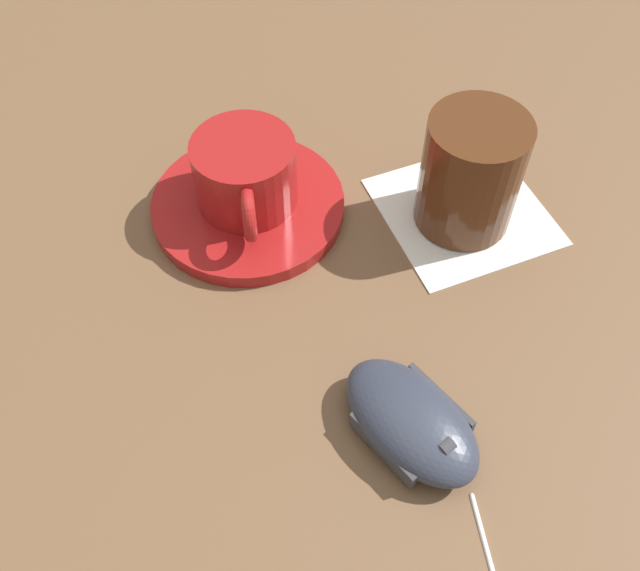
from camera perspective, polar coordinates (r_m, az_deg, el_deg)
name	(u,v)px	position (r m, az deg, el deg)	size (l,w,h in m)	color
ground_plane	(361,308)	(0.53, 3.28, -1.79)	(3.00, 3.00, 0.00)	brown
saucer	(248,206)	(0.58, -5.76, 6.35)	(0.16, 0.16, 0.01)	maroon
coffee_cup	(245,174)	(0.56, -6.00, 8.85)	(0.11, 0.08, 0.06)	maroon
computer_mouse	(411,421)	(0.47, 7.29, -10.70)	(0.12, 0.11, 0.03)	#2D3342
napkin_under_glass	(463,211)	(0.59, 11.40, 5.86)	(0.13, 0.13, 0.00)	silver
drinking_glass	(471,173)	(0.55, 11.96, 8.77)	(0.08, 0.08, 0.09)	#4C2814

